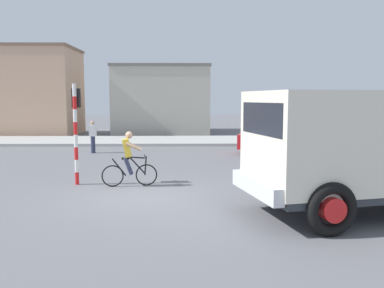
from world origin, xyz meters
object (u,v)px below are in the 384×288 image
Objects in this scene: cyclist at (129,159)px; pedestrian_near_kerb at (93,136)px; traffic_light_pole at (76,120)px; truck_foreground at (363,144)px; car_red_near at (281,138)px.

cyclist is 8.45m from pedestrian_near_kerb.
traffic_light_pole is (-1.71, 0.35, 1.20)m from cyclist.
traffic_light_pole is at bearing 155.19° from truck_foreground.
cyclist is at bearing -11.68° from traffic_light_pole.
truck_foreground reaches higher than cyclist.
truck_foreground is 1.36× the size of car_red_near.
truck_foreground is at bearing -28.18° from cyclist.
truck_foreground is 1.82× the size of traffic_light_pole.
cyclist is (-5.93, 3.18, -0.80)m from truck_foreground.
cyclist is 2.12m from traffic_light_pole.
car_red_near is at bearing 39.92° from traffic_light_pole.
pedestrian_near_kerb is (-9.33, 0.79, 0.03)m from car_red_near.
pedestrian_near_kerb is at bearing 128.56° from truck_foreground.
traffic_light_pole is at bearing -140.08° from car_red_near.
traffic_light_pole is 0.75× the size of car_red_near.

